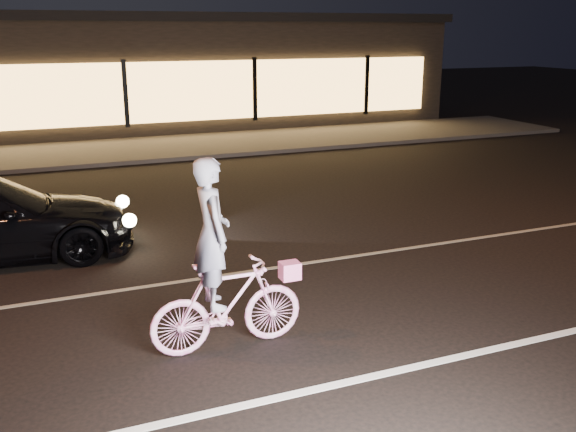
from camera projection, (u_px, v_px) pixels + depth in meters
name	position (u px, v px, depth m)	size (l,w,h in m)	color
ground	(311.00, 322.00, 8.32)	(90.00, 90.00, 0.00)	black
lane_stripe_near	(367.00, 378.00, 6.98)	(60.00, 0.12, 0.01)	silver
lane_stripe_far	(258.00, 270.00, 10.09)	(60.00, 0.10, 0.01)	gray
sidewalk	(138.00, 149.00, 19.84)	(30.00, 4.00, 0.12)	#383533
storefront	(108.00, 70.00, 24.55)	(25.40, 8.42, 4.20)	black
cyclist	(223.00, 284.00, 7.40)	(1.84, 0.64, 2.32)	#E93AA1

